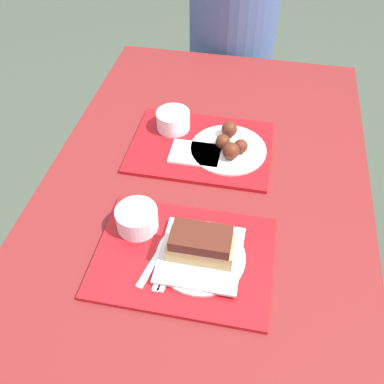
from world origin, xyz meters
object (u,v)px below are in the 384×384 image
Objects in this scene: bowl_coleslaw_far at (173,119)px; wings_plate_far at (229,145)px; bowl_coleslaw_near at (137,218)px; brisket_sandwich_plate at (201,250)px; person_seated_across at (232,35)px; tray_far at (201,147)px; tray_near at (184,257)px.

wings_plate_far is (0.19, -0.07, -0.02)m from bowl_coleslaw_far.
bowl_coleslaw_near is 0.46× the size of wings_plate_far.
brisket_sandwich_plate is 0.94× the size of wings_plate_far.
wings_plate_far is at bearing -83.61° from person_seated_across.
tray_far is 0.80m from person_seated_across.
bowl_coleslaw_far is (-0.10, 0.07, 0.04)m from tray_far.
bowl_coleslaw_near is 0.19m from brisket_sandwich_plate.
wings_plate_far is at bearing -2.91° from tray_far.
brisket_sandwich_plate is 0.40m from wings_plate_far.
tray_far is at bearing -34.35° from bowl_coleslaw_far.
bowl_coleslaw_near is 1.15m from person_seated_across.
brisket_sandwich_plate reaches higher than bowl_coleslaw_near.
bowl_coleslaw_far is at bearing 90.08° from bowl_coleslaw_near.
person_seated_across is at bearing 96.39° from wings_plate_far.
wings_plate_far is at bearing 60.92° from bowl_coleslaw_near.
bowl_coleslaw_far is at bearing 145.65° from tray_far.
tray_near is at bearing -85.62° from tray_far.
wings_plate_far is at bearing 82.20° from tray_near.
bowl_coleslaw_near is 0.41m from bowl_coleslaw_far.
person_seated_across is (-0.09, 0.81, -0.05)m from wings_plate_far.
person_seated_across reaches higher than wings_plate_far.
brisket_sandwich_plate is 1.22m from person_seated_across.
tray_far is 4.03× the size of bowl_coleslaw_near.
tray_near is 4.03× the size of bowl_coleslaw_near.
brisket_sandwich_plate reaches higher than wings_plate_far.
tray_far is 0.09m from wings_plate_far.
bowl_coleslaw_near is at bearing -119.08° from wings_plate_far.
tray_near is at bearing -26.72° from bowl_coleslaw_near.
person_seated_across is at bearing 93.58° from brisket_sandwich_plate.
person_seated_across is (0.10, 1.15, -0.07)m from bowl_coleslaw_near.
bowl_coleslaw_far is (-0.13, 0.48, 0.04)m from tray_near.
bowl_coleslaw_near and wings_plate_far have the same top height.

